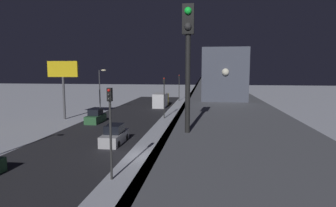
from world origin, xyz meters
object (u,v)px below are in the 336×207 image
rail_signal (188,47)px  traffic_light_mid (164,92)px  box_truck (161,100)px  sedan_silver (115,136)px  subway_train (212,71)px  commercial_billboard (63,75)px  traffic_light_far (179,84)px  traffic_light_near (110,120)px  sedan_green (96,117)px

rail_signal → traffic_light_mid: (5.84, -34.96, -4.14)m
rail_signal → box_truck: 50.29m
sedan_silver → box_truck: 30.00m
sedan_silver → box_truck: box_truck is taller
subway_train → commercial_billboard: bearing=31.0°
traffic_light_far → rail_signal: bearing=95.5°
traffic_light_far → commercial_billboard: size_ratio=0.72×
rail_signal → commercial_billboard: bearing=-56.9°
box_truck → traffic_light_near: size_ratio=1.16×
sedan_silver → traffic_light_mid: (-2.90, -15.89, 3.41)m
sedan_silver → traffic_light_far: (-2.90, -41.39, 3.41)m
subway_train → box_truck: subway_train is taller
sedan_green → commercial_billboard: commercial_billboard is taller
rail_signal → commercial_billboard: rail_signal is taller
rail_signal → traffic_light_near: bearing=-58.3°
sedan_green → rail_signal: bearing=116.8°
sedan_silver → sedan_green: bearing=120.3°
sedan_green → traffic_light_mid: bearing=-152.0°
box_truck → sedan_silver: bearing=89.6°
box_truck → traffic_light_far: 12.05m
subway_train → sedan_silver: size_ratio=15.50×
commercial_billboard → rail_signal: bearing=123.1°
traffic_light_mid → commercial_billboard: (15.15, 2.79, 2.63)m
rail_signal → traffic_light_far: size_ratio=0.62×
box_truck → subway_train: bearing=162.5°
box_truck → traffic_light_near: 39.80m
rail_signal → box_truck: bearing=-80.1°
subway_train → traffic_light_mid: bearing=55.0°
subway_train → rail_signal: bearing=87.8°
traffic_light_mid → commercial_billboard: 15.63m
subway_train → traffic_light_far: subway_train is taller
rail_signal → traffic_light_near: (5.84, -9.46, -4.14)m
sedan_silver → commercial_billboard: 18.93m
rail_signal → traffic_light_far: 60.89m
traffic_light_near → commercial_billboard: 27.43m
traffic_light_near → box_truck: bearing=-86.1°
rail_signal → sedan_silver: 22.30m
subway_train → sedan_green: subway_train is taller
traffic_light_near → traffic_light_far: bearing=-90.0°
rail_signal → traffic_light_far: bearing=-84.5°
box_truck → traffic_light_mid: 14.64m
traffic_light_far → commercial_billboard: commercial_billboard is taller
sedan_green → traffic_light_mid: 11.07m
traffic_light_near → commercial_billboard: (15.15, -22.71, 2.63)m
sedan_silver → traffic_light_far: bearing=86.0°
traffic_light_far → sedan_silver: bearing=86.0°
sedan_silver → sedan_green: size_ratio=1.14×
traffic_light_near → traffic_light_far: size_ratio=1.00×
traffic_light_mid → traffic_light_far: same height
traffic_light_near → traffic_light_mid: 25.50m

